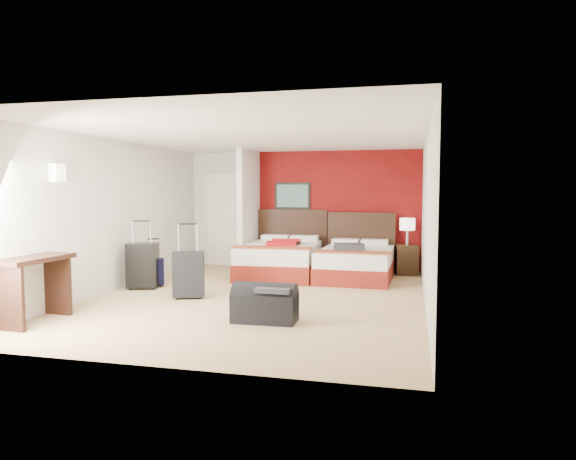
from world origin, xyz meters
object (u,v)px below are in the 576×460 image
(red_suitcase_open, at_px, (284,243))
(nightstand, at_px, (407,260))
(duffel_bag, at_px, (265,306))
(suitcase_navy, at_px, (154,274))
(bed_right, at_px, (356,264))
(suitcase_black, at_px, (142,267))
(desk, at_px, (34,289))
(table_lamp, at_px, (407,232))
(bed_left, at_px, (280,260))
(suitcase_charcoal, at_px, (189,276))

(red_suitcase_open, bearing_deg, nightstand, 9.68)
(nightstand, height_order, duffel_bag, nightstand)
(red_suitcase_open, xyz_separation_m, suitcase_navy, (-1.94, -1.52, -0.43))
(bed_right, distance_m, suitcase_black, 3.86)
(suitcase_black, relative_size, desk, 0.75)
(table_lamp, bearing_deg, duffel_bag, -112.15)
(bed_left, relative_size, desk, 2.03)
(nightstand, height_order, table_lamp, table_lamp)
(desk, bearing_deg, bed_left, 66.45)
(bed_left, height_order, suitcase_black, suitcase_black)
(red_suitcase_open, relative_size, nightstand, 1.30)
(suitcase_charcoal, height_order, duffel_bag, suitcase_charcoal)
(suitcase_navy, bearing_deg, red_suitcase_open, 7.21)
(nightstand, height_order, desk, desk)
(suitcase_black, height_order, suitcase_navy, suitcase_black)
(desk, bearing_deg, table_lamp, 50.84)
(suitcase_charcoal, bearing_deg, desk, -144.84)
(red_suitcase_open, xyz_separation_m, duffel_bag, (0.59, -3.36, -0.45))
(bed_left, relative_size, suitcase_black, 2.72)
(bed_left, distance_m, desk, 4.69)
(suitcase_navy, distance_m, desk, 2.58)
(suitcase_navy, bearing_deg, table_lamp, -1.71)
(table_lamp, relative_size, duffel_bag, 0.66)
(bed_left, xyz_separation_m, table_lamp, (2.40, 0.74, 0.55))
(bed_left, relative_size, bed_right, 1.08)
(duffel_bag, bearing_deg, red_suitcase_open, 98.83)
(suitcase_black, relative_size, suitcase_navy, 1.64)
(suitcase_black, bearing_deg, suitcase_charcoal, -42.92)
(duffel_bag, height_order, desk, desk)
(nightstand, height_order, suitcase_charcoal, suitcase_charcoal)
(desk, bearing_deg, suitcase_black, 88.68)
(suitcase_charcoal, bearing_deg, nightstand, 24.25)
(bed_left, height_order, desk, desk)
(suitcase_black, xyz_separation_m, duffel_bag, (2.62, -1.62, -0.17))
(suitcase_navy, height_order, desk, desk)
(red_suitcase_open, relative_size, table_lamp, 1.43)
(red_suitcase_open, distance_m, table_lamp, 2.46)
(duffel_bag, xyz_separation_m, desk, (-2.82, -0.71, 0.21))
(bed_left, xyz_separation_m, desk, (-2.13, -4.17, 0.11))
(bed_left, xyz_separation_m, nightstand, (2.40, 0.74, -0.01))
(table_lamp, xyz_separation_m, suitcase_black, (-4.33, -2.58, -0.48))
(red_suitcase_open, height_order, suitcase_black, suitcase_black)
(duffel_bag, bearing_deg, desk, -166.99)
(red_suitcase_open, xyz_separation_m, table_lamp, (2.30, 0.84, 0.20))
(table_lamp, bearing_deg, suitcase_navy, -150.92)
(red_suitcase_open, bearing_deg, desk, -129.18)
(bed_right, xyz_separation_m, suitcase_navy, (-3.32, -1.58, -0.05))
(bed_right, bearing_deg, suitcase_black, -150.53)
(suitcase_black, distance_m, suitcase_charcoal, 1.20)
(suitcase_navy, bearing_deg, bed_right, -5.31)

